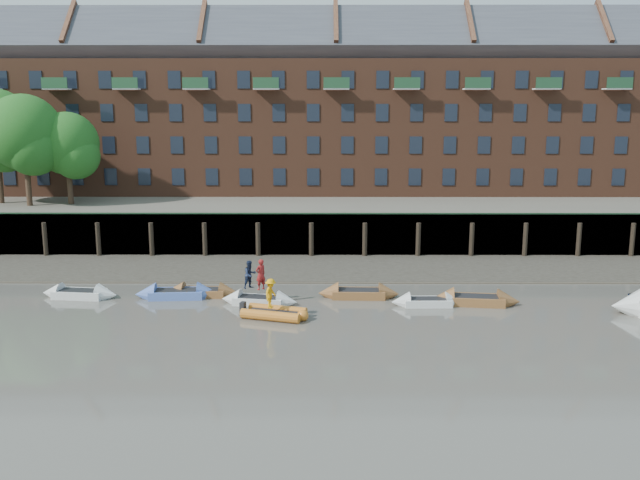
{
  "coord_description": "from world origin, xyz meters",
  "views": [
    {
      "loc": [
        -1.11,
        -27.93,
        11.01
      ],
      "look_at": [
        -1.31,
        12.0,
        3.2
      ],
      "focal_mm": 38.0,
      "sensor_mm": 36.0,
      "label": 1
    }
  ],
  "objects_px": {
    "rowboat_2": "(202,292)",
    "rowboat_6": "(476,300)",
    "person_rower_b": "(250,274)",
    "rowboat_4": "(359,294)",
    "person_rib_crew": "(271,293)",
    "rowboat_0": "(80,294)",
    "rowboat_3": "(259,300)",
    "person_rower_a": "(261,274)",
    "rowboat_1": "(177,294)",
    "rib_tender": "(277,313)",
    "rowboat_5": "(428,302)"
  },
  "relations": [
    {
      "from": "rowboat_2",
      "to": "rowboat_6",
      "type": "bearing_deg",
      "value": -2.62
    },
    {
      "from": "rowboat_6",
      "to": "person_rower_b",
      "type": "bearing_deg",
      "value": -173.94
    },
    {
      "from": "rowboat_4",
      "to": "person_rib_crew",
      "type": "relative_size",
      "value": 3.04
    },
    {
      "from": "rowboat_4",
      "to": "person_rower_b",
      "type": "relative_size",
      "value": 2.97
    },
    {
      "from": "rowboat_0",
      "to": "rowboat_3",
      "type": "xyz_separation_m",
      "value": [
        10.73,
        -1.31,
        -0.01
      ]
    },
    {
      "from": "rowboat_4",
      "to": "rowboat_6",
      "type": "bearing_deg",
      "value": -9.84
    },
    {
      "from": "rowboat_6",
      "to": "person_rower_a",
      "type": "relative_size",
      "value": 2.87
    },
    {
      "from": "rowboat_1",
      "to": "person_rower_b",
      "type": "height_order",
      "value": "person_rower_b"
    },
    {
      "from": "rib_tender",
      "to": "person_rower_a",
      "type": "bearing_deg",
      "value": 129.7
    },
    {
      "from": "rowboat_5",
      "to": "person_rower_b",
      "type": "xyz_separation_m",
      "value": [
        -10.1,
        0.5,
        1.46
      ]
    },
    {
      "from": "rowboat_1",
      "to": "rowboat_5",
      "type": "distance_m",
      "value": 14.65
    },
    {
      "from": "rowboat_1",
      "to": "person_rower_b",
      "type": "relative_size",
      "value": 3.04
    },
    {
      "from": "rowboat_1",
      "to": "person_rower_b",
      "type": "bearing_deg",
      "value": -16.69
    },
    {
      "from": "rowboat_4",
      "to": "rowboat_5",
      "type": "height_order",
      "value": "rowboat_4"
    },
    {
      "from": "rowboat_6",
      "to": "person_rib_crew",
      "type": "relative_size",
      "value": 3.2
    },
    {
      "from": "rowboat_3",
      "to": "rowboat_5",
      "type": "distance_m",
      "value": 9.58
    },
    {
      "from": "rowboat_0",
      "to": "rowboat_4",
      "type": "height_order",
      "value": "rowboat_4"
    },
    {
      "from": "rowboat_3",
      "to": "rowboat_4",
      "type": "height_order",
      "value": "rowboat_4"
    },
    {
      "from": "rowboat_2",
      "to": "person_rower_a",
      "type": "relative_size",
      "value": 2.53
    },
    {
      "from": "rowboat_3",
      "to": "person_rib_crew",
      "type": "bearing_deg",
      "value": -61.59
    },
    {
      "from": "rowboat_3",
      "to": "person_rower_a",
      "type": "bearing_deg",
      "value": 11.93
    },
    {
      "from": "rowboat_1",
      "to": "rowboat_3",
      "type": "xyz_separation_m",
      "value": [
        4.99,
        -1.31,
        -0.02
      ]
    },
    {
      "from": "rowboat_2",
      "to": "rowboat_6",
      "type": "relative_size",
      "value": 0.88
    },
    {
      "from": "person_rower_b",
      "to": "rowboat_1",
      "type": "bearing_deg",
      "value": 126.29
    },
    {
      "from": "rowboat_4",
      "to": "rowboat_5",
      "type": "xyz_separation_m",
      "value": [
        3.83,
        -1.62,
        -0.03
      ]
    },
    {
      "from": "rowboat_4",
      "to": "rowboat_0",
      "type": "bearing_deg",
      "value": -177.7
    },
    {
      "from": "person_rib_crew",
      "to": "rowboat_3",
      "type": "bearing_deg",
      "value": 38.45
    },
    {
      "from": "rowboat_2",
      "to": "rowboat_5",
      "type": "relative_size",
      "value": 1.08
    },
    {
      "from": "rib_tender",
      "to": "person_rower_a",
      "type": "distance_m",
      "value": 3.14
    },
    {
      "from": "rowboat_0",
      "to": "rowboat_1",
      "type": "height_order",
      "value": "rowboat_1"
    },
    {
      "from": "rib_tender",
      "to": "person_rib_crew",
      "type": "bearing_deg",
      "value": -152.97
    },
    {
      "from": "rowboat_2",
      "to": "person_rower_b",
      "type": "distance_m",
      "value": 3.67
    },
    {
      "from": "rowboat_6",
      "to": "rib_tender",
      "type": "height_order",
      "value": "rowboat_6"
    },
    {
      "from": "rowboat_5",
      "to": "person_rower_b",
      "type": "height_order",
      "value": "person_rower_b"
    },
    {
      "from": "rowboat_6",
      "to": "rowboat_0",
      "type": "bearing_deg",
      "value": -175.96
    },
    {
      "from": "rowboat_1",
      "to": "rowboat_6",
      "type": "distance_m",
      "value": 17.38
    },
    {
      "from": "rowboat_3",
      "to": "person_rower_b",
      "type": "bearing_deg",
      "value": 160.56
    },
    {
      "from": "rowboat_5",
      "to": "rowboat_6",
      "type": "height_order",
      "value": "rowboat_6"
    },
    {
      "from": "rowboat_6",
      "to": "person_rib_crew",
      "type": "height_order",
      "value": "person_rib_crew"
    },
    {
      "from": "rowboat_2",
      "to": "person_rib_crew",
      "type": "height_order",
      "value": "person_rib_crew"
    },
    {
      "from": "rowboat_0",
      "to": "rowboat_6",
      "type": "height_order",
      "value": "rowboat_6"
    },
    {
      "from": "rowboat_5",
      "to": "person_rib_crew",
      "type": "distance_m",
      "value": 9.1
    },
    {
      "from": "rowboat_0",
      "to": "person_rib_crew",
      "type": "xyz_separation_m",
      "value": [
        11.61,
        -3.91,
        1.13
      ]
    },
    {
      "from": "rowboat_0",
      "to": "person_rower_a",
      "type": "bearing_deg",
      "value": -0.18
    },
    {
      "from": "person_rib_crew",
      "to": "rib_tender",
      "type": "bearing_deg",
      "value": -60.37
    },
    {
      "from": "person_rib_crew",
      "to": "rowboat_1",
      "type": "bearing_deg",
      "value": 76.11
    },
    {
      "from": "rowboat_1",
      "to": "person_rower_b",
      "type": "xyz_separation_m",
      "value": [
        4.47,
        -1.02,
        1.43
      ]
    },
    {
      "from": "rowboat_2",
      "to": "rowboat_4",
      "type": "xyz_separation_m",
      "value": [
        9.32,
        -0.32,
        0.02
      ]
    },
    {
      "from": "rowboat_1",
      "to": "rowboat_5",
      "type": "height_order",
      "value": "rowboat_1"
    },
    {
      "from": "rowboat_5",
      "to": "person_rib_crew",
      "type": "relative_size",
      "value": 2.62
    }
  ]
}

